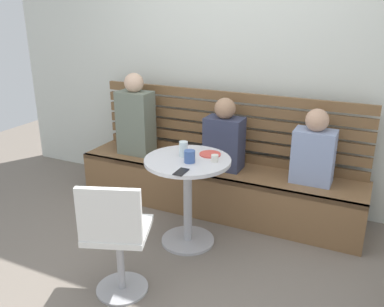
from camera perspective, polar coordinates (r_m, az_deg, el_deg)
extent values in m
plane|color=#70665B|center=(3.13, -5.60, -16.86)|extent=(8.00, 8.00, 0.00)
cube|color=silver|center=(4.01, 6.09, 13.85)|extent=(5.20, 0.10, 2.90)
cube|color=brown|center=(3.94, 3.27, -4.81)|extent=(2.70, 0.52, 0.44)
cube|color=brown|center=(3.66, 1.90, -3.39)|extent=(2.70, 0.04, 0.04)
cube|color=brown|center=(4.05, 4.64, -0.13)|extent=(2.65, 0.04, 0.09)
cube|color=brown|center=(4.01, 4.69, 1.57)|extent=(2.65, 0.04, 0.09)
cube|color=brown|center=(3.97, 4.74, 3.12)|extent=(2.65, 0.04, 0.09)
cube|color=brown|center=(3.94, 4.78, 4.70)|extent=(2.65, 0.04, 0.09)
cube|color=brown|center=(3.91, 4.83, 6.30)|extent=(2.65, 0.04, 0.09)
cube|color=brown|center=(3.89, 4.88, 7.92)|extent=(2.65, 0.04, 0.09)
cylinder|color=#ADADB2|center=(3.52, -0.58, -11.90)|extent=(0.44, 0.44, 0.02)
cylinder|color=#ADADB2|center=(3.35, -0.60, -6.73)|extent=(0.07, 0.07, 0.69)
cylinder|color=silver|center=(3.20, -0.62, -0.99)|extent=(0.68, 0.68, 0.03)
cylinder|color=#ADADB2|center=(3.06, -9.62, -17.91)|extent=(0.36, 0.36, 0.02)
cylinder|color=#ADADB2|center=(2.93, -9.87, -14.55)|extent=(0.05, 0.05, 0.45)
cube|color=white|center=(2.80, -10.17, -10.41)|extent=(0.51, 0.51, 0.04)
cube|color=white|center=(2.56, -11.42, -8.43)|extent=(0.39, 0.18, 0.36)
cube|color=slate|center=(4.15, -7.79, 4.22)|extent=(0.34, 0.22, 0.63)
sphere|color=#DBB293|center=(4.06, -8.05, 9.68)|extent=(0.19, 0.19, 0.19)
cube|color=#333851|center=(3.76, 4.46, 1.43)|extent=(0.34, 0.22, 0.48)
sphere|color=#A37A5B|center=(3.67, 4.60, 6.24)|extent=(0.19, 0.19, 0.19)
cube|color=#8C9EC6|center=(3.59, 16.45, -0.40)|extent=(0.34, 0.22, 0.46)
sphere|color=tan|center=(3.50, 16.95, 4.43)|extent=(0.19, 0.19, 0.19)
cylinder|color=#3D5B9E|center=(3.11, -0.34, -0.42)|extent=(0.08, 0.08, 0.09)
cylinder|color=silver|center=(3.13, 3.17, -0.67)|extent=(0.06, 0.06, 0.05)
cylinder|color=silver|center=(3.23, -1.19, 0.65)|extent=(0.07, 0.07, 0.12)
cylinder|color=#DB4C42|center=(3.28, 2.52, -0.10)|extent=(0.17, 0.17, 0.01)
cube|color=black|center=(2.94, -1.52, -2.56)|extent=(0.07, 0.14, 0.01)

